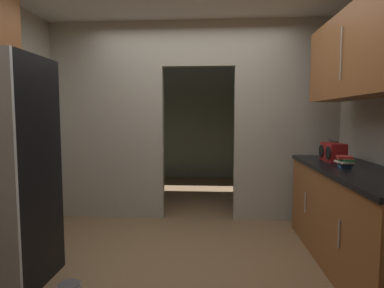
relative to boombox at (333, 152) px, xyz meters
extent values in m
plane|color=brown|center=(-1.53, -0.61, -1.00)|extent=(20.00, 20.00, 0.00)
cube|color=#ADA899|center=(-2.66, 0.84, 0.30)|extent=(1.49, 0.12, 2.60)
cube|color=#ADA899|center=(-0.31, 0.84, 0.30)|extent=(1.33, 0.12, 2.60)
cube|color=#ADA899|center=(-1.45, 0.84, 1.31)|extent=(0.94, 0.12, 0.58)
cube|color=gray|center=(-1.53, 3.80, 0.30)|extent=(3.77, 0.10, 2.60)
cube|color=gray|center=(-3.36, 2.32, 0.30)|extent=(0.10, 2.96, 2.60)
cube|color=gray|center=(0.31, 2.32, 0.30)|extent=(0.10, 2.96, 2.60)
cube|color=brown|center=(0.03, -0.52, -0.57)|extent=(0.61, 2.07, 0.86)
cube|color=black|center=(0.03, -0.52, -0.12)|extent=(0.65, 2.07, 0.04)
cylinder|color=#B7BABC|center=(-0.28, -0.97, -0.52)|extent=(0.01, 0.01, 0.22)
cylinder|color=#B7BABC|center=(-0.28, -0.06, -0.52)|extent=(0.01, 0.01, 0.22)
cube|color=brown|center=(0.03, -0.52, 0.91)|extent=(0.34, 1.87, 0.76)
cylinder|color=#B7BABC|center=(-0.15, -0.52, 0.91)|extent=(0.01, 0.01, 0.46)
cube|color=maroon|center=(0.00, 0.00, 0.00)|extent=(0.16, 0.35, 0.19)
cylinder|color=#262626|center=(0.00, 0.00, 0.11)|extent=(0.02, 0.24, 0.02)
cylinder|color=black|center=(-0.08, -0.10, 0.00)|extent=(0.01, 0.13, 0.13)
cylinder|color=black|center=(-0.08, 0.10, 0.00)|extent=(0.01, 0.13, 0.13)
cube|color=#2D609E|center=(-0.05, -0.44, -0.08)|extent=(0.10, 0.12, 0.02)
cube|color=black|center=(-0.05, -0.45, -0.06)|extent=(0.12, 0.13, 0.02)
cube|color=beige|center=(-0.05, -0.44, -0.04)|extent=(0.14, 0.17, 0.02)
cube|color=#388C47|center=(-0.04, -0.44, -0.02)|extent=(0.10, 0.15, 0.02)
cube|color=red|center=(-0.05, -0.44, 0.00)|extent=(0.14, 0.15, 0.02)
cylinder|color=#4C4C51|center=(-2.24, -1.35, -0.80)|extent=(0.16, 0.16, 0.01)
camera|label=1|loc=(-1.24, -3.44, 0.37)|focal=30.25mm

